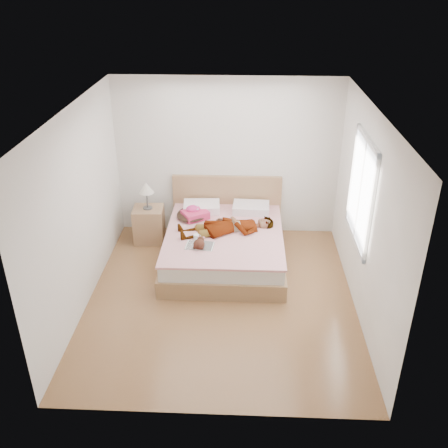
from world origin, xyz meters
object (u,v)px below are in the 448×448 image
Objects in this scene: phone at (197,208)px; bed at (225,243)px; magazine at (200,246)px; woman at (227,224)px; nightstand at (149,222)px; plush_toy at (199,243)px; coffee_mug at (196,237)px; towel at (195,213)px.

bed is (0.46, -0.38, -0.41)m from phone.
magazine is at bearing -122.65° from bed.
nightstand reaches higher than woman.
bed is at bearing -55.64° from phone.
bed is at bearing 57.35° from magazine.
woman is 0.64m from phone.
bed reaches higher than plush_toy.
woman reaches higher than plush_toy.
coffee_mug is (-0.44, -0.32, -0.06)m from woman.
woman is 0.66m from plush_toy.
towel is at bearing -171.72° from phone.
magazine is 0.19m from coffee_mug.
bed is at bearing 40.60° from coffee_mug.
phone is 0.19× the size of towel.
plush_toy is (0.16, -0.93, -0.01)m from towel.
towel is at bearing 99.49° from plush_toy.
plush_toy reaches higher than magazine.
phone is 0.88m from nightstand.
phone is 0.10m from towel.
woman is at bearing 35.79° from coffee_mug.
nightstand reaches higher than coffee_mug.
bed is (-0.04, 0.02, -0.34)m from woman.
phone is 0.75× the size of coffee_mug.
bed reaches higher than phone.
bed reaches higher than towel.
towel reaches higher than magazine.
plush_toy is (0.06, -0.23, 0.03)m from coffee_mug.
nightstand is at bearing 135.29° from coffee_mug.
nightstand reaches higher than towel.
towel is 0.47× the size of nightstand.
phone is at bearing -144.54° from woman.
towel is 1.15× the size of magazine.
plush_toy reaches higher than coffee_mug.
phone is at bearing 94.87° from coffee_mug.
phone and towel have the same top height.
towel reaches higher than plush_toy.
towel is at bearing 143.10° from bed.
woman reaches higher than coffee_mug.
nightstand is at bearing -128.37° from woman.
bed is 4.96× the size of magazine.
woman is 3.52× the size of magazine.
woman is at bearing 52.80° from magazine.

